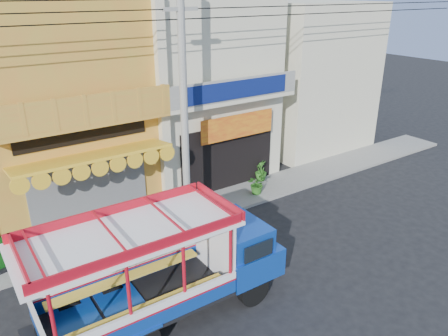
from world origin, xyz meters
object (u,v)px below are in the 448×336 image
at_px(potted_plant_a, 256,184).
at_px(potted_plant_c, 261,171).
at_px(songthaew_truck, 180,264).
at_px(utility_pole, 187,90).

height_order(potted_plant_a, potted_plant_c, potted_plant_c).
distance_m(songthaew_truck, potted_plant_a, 7.67).
bearing_deg(potted_plant_a, songthaew_truck, 179.88).
bearing_deg(potted_plant_c, utility_pole, -42.31).
bearing_deg(potted_plant_c, potted_plant_a, -16.43).
relative_size(songthaew_truck, potted_plant_a, 7.63).
bearing_deg(songthaew_truck, potted_plant_c, 37.14).
height_order(utility_pole, potted_plant_a, utility_pole).
relative_size(songthaew_truck, potted_plant_c, 7.20).
bearing_deg(utility_pole, potted_plant_c, 17.36).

